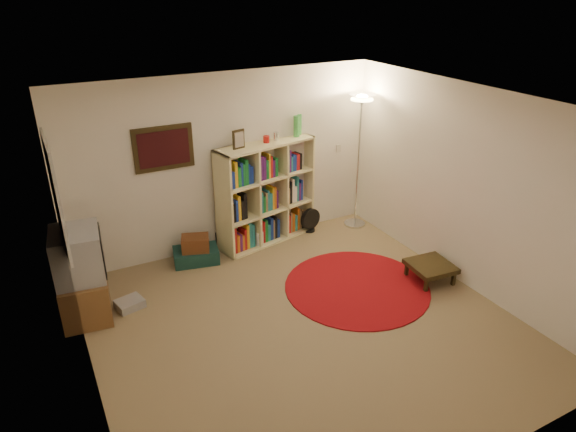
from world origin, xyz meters
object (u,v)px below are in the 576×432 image
Objects in this scene: bookshelf at (265,195)px; floor_fan at (310,220)px; side_table at (431,267)px; tv_stand at (82,276)px; suitcase at (196,255)px; floor_lamp at (361,119)px.

floor_fan is (0.73, -0.07, -0.54)m from bookshelf.
bookshelf is at bearing 124.30° from side_table.
tv_stand is 1.61× the size of suitcase.
side_table is (1.39, -2.04, -0.53)m from bookshelf.
side_table is at bearing -68.04° from bookshelf.
tv_stand is at bearing -179.00° from floor_fan.
floor_fan is at bearing 108.49° from side_table.
bookshelf reaches higher than tv_stand.
bookshelf is 3.14× the size of side_table.
floor_fan is at bearing 17.65° from tv_stand.
side_table reaches higher than suitcase.
bookshelf is 1.31m from suitcase.
side_table is (4.04, -1.30, -0.32)m from tv_stand.
floor_lamp reaches higher than bookshelf.
suitcase is (-1.14, -0.15, -0.63)m from bookshelf.
tv_stand is at bearing 162.20° from side_table.
tv_stand is at bearing -146.48° from suitcase.
side_table is (2.53, -1.89, 0.11)m from suitcase.
tv_stand reaches higher than side_table.
bookshelf is 2.52m from side_table.
floor_fan is (-0.75, 0.13, -1.53)m from floor_lamp.
bookshelf is 2.68× the size of suitcase.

